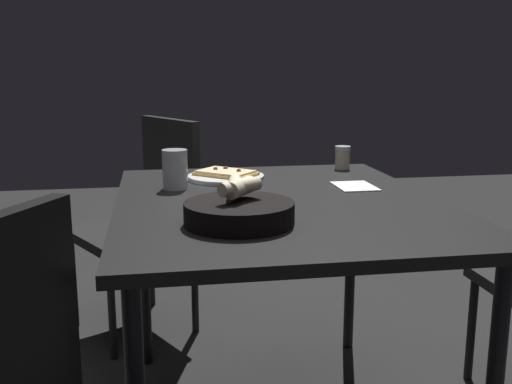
% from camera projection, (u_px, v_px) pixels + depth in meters
% --- Properties ---
extents(dining_table, '(1.14, 0.93, 0.74)m').
position_uv_depth(dining_table, '(278.00, 220.00, 1.73)').
color(dining_table, black).
rests_on(dining_table, ground).
extents(pizza_plate, '(0.26, 0.26, 0.04)m').
position_uv_depth(pizza_plate, '(226.00, 176.00, 2.03)').
color(pizza_plate, silver).
rests_on(pizza_plate, dining_table).
extents(bread_basket, '(0.27, 0.27, 0.11)m').
position_uv_depth(bread_basket, '(239.00, 210.00, 1.45)').
color(bread_basket, black).
rests_on(bread_basket, dining_table).
extents(beer_glass, '(0.08, 0.08, 0.12)m').
position_uv_depth(beer_glass, '(175.00, 172.00, 1.86)').
color(beer_glass, silver).
rests_on(beer_glass, dining_table).
extents(pepper_shaker, '(0.06, 0.06, 0.09)m').
position_uv_depth(pepper_shaker, '(342.00, 159.00, 2.22)').
color(pepper_shaker, '#BFB299').
rests_on(pepper_shaker, dining_table).
extents(napkin, '(0.16, 0.12, 0.00)m').
position_uv_depth(napkin, '(355.00, 186.00, 1.90)').
color(napkin, white).
rests_on(napkin, dining_table).
extents(chair_spare, '(0.60, 0.60, 0.90)m').
position_uv_depth(chair_spare, '(148.00, 211.00, 2.54)').
color(chair_spare, black).
rests_on(chair_spare, ground).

